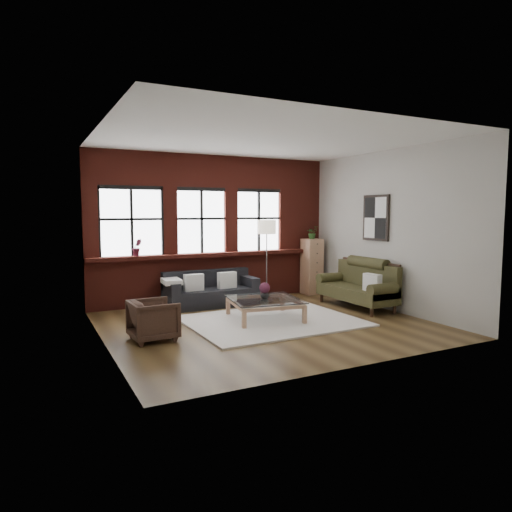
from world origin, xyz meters
name	(u,v)px	position (x,y,z in m)	size (l,w,h in m)	color
floor	(266,324)	(0.00, 0.00, 0.00)	(5.50, 5.50, 0.00)	#4B351B
ceiling	(267,139)	(0.00, 0.00, 3.20)	(5.50, 5.50, 0.00)	white
wall_back	(213,229)	(0.00, 2.50, 1.60)	(5.50, 5.50, 0.00)	#AFACA3
wall_front	(361,242)	(0.00, -2.50, 1.60)	(5.50, 5.50, 0.00)	#AFACA3
wall_left	(101,238)	(-2.75, 0.00, 1.60)	(5.00, 5.00, 0.00)	#AFACA3
wall_right	(387,230)	(2.75, 0.00, 1.60)	(5.00, 5.00, 0.00)	#AFACA3
brick_backwall	(214,229)	(0.00, 2.44, 1.60)	(5.50, 0.12, 3.20)	maroon
sill_ledge	(216,254)	(0.00, 2.35, 1.04)	(5.50, 0.30, 0.08)	maroon
window_left	(131,223)	(-1.80, 2.45, 1.75)	(1.38, 0.10, 1.50)	black
window_mid	(201,222)	(-0.30, 2.45, 1.75)	(1.38, 0.10, 1.50)	black
window_right	(258,221)	(1.10, 2.45, 1.75)	(1.38, 0.10, 1.50)	black
wall_poster	(376,218)	(2.72, 0.30, 1.85)	(0.05, 0.74, 0.94)	black
shag_rug	(272,321)	(0.16, 0.09, 0.02)	(2.96, 2.33, 0.03)	white
dark_sofa	(211,289)	(-0.30, 1.90, 0.35)	(1.93, 0.78, 0.70)	black
pillow_a	(194,283)	(-0.71, 1.80, 0.54)	(0.40, 0.14, 0.34)	silver
pillow_b	(227,280)	(0.02, 1.80, 0.54)	(0.40, 0.14, 0.34)	silver
vintage_settee	(356,284)	(2.30, 0.37, 0.50)	(0.83, 1.87, 1.00)	#312E16
pillow_settee	(372,283)	(2.22, -0.20, 0.61)	(0.14, 0.38, 0.34)	silver
armchair	(153,320)	(-2.03, -0.10, 0.31)	(0.67, 0.69, 0.63)	#39251C
coffee_table	(265,310)	(0.10, 0.26, 0.19)	(1.22, 1.22, 0.41)	tan
vase	(265,294)	(0.10, 0.26, 0.48)	(0.15, 0.15, 0.16)	#B2B2B2
flowers	(265,288)	(0.10, 0.26, 0.60)	(0.20, 0.20, 0.20)	#541C32
drawer_chest	(312,266)	(2.38, 2.13, 0.66)	(0.41, 0.41, 1.33)	tan
potted_plant_top	(312,232)	(2.38, 2.13, 1.48)	(0.28, 0.24, 0.31)	#2D5923
floor_lamp	(267,258)	(0.98, 1.81, 0.97)	(0.40, 0.40, 1.94)	#A5A5A8
sill_plant	(137,247)	(-1.73, 2.32, 1.26)	(0.19, 0.16, 0.35)	#541C32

